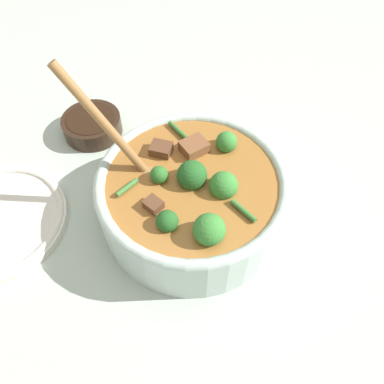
% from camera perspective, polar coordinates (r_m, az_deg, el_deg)
% --- Properties ---
extents(ground_plane, '(4.00, 4.00, 0.00)m').
position_cam_1_polar(ground_plane, '(0.57, -0.00, -3.46)').
color(ground_plane, '#ADBCAD').
extents(stew_bowl, '(0.30, 0.27, 0.24)m').
position_cam_1_polar(stew_bowl, '(0.53, -0.01, -0.40)').
color(stew_bowl, '#B2C6BC').
rests_on(stew_bowl, ground_plane).
extents(condiment_bowl, '(0.10, 0.10, 0.03)m').
position_cam_1_polar(condiment_bowl, '(0.70, -14.99, 9.92)').
color(condiment_bowl, black).
rests_on(condiment_bowl, ground_plane).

